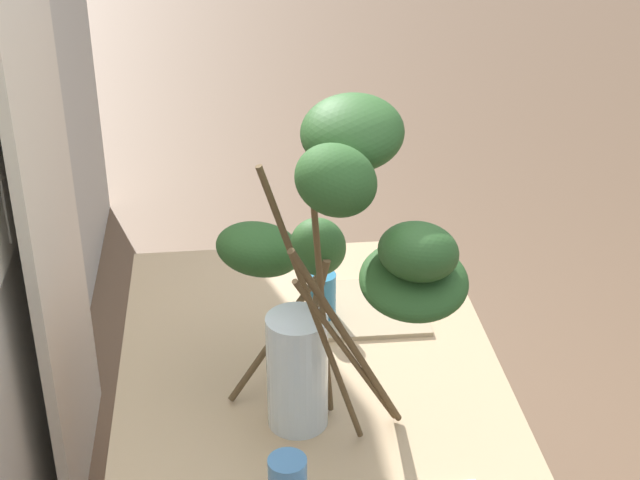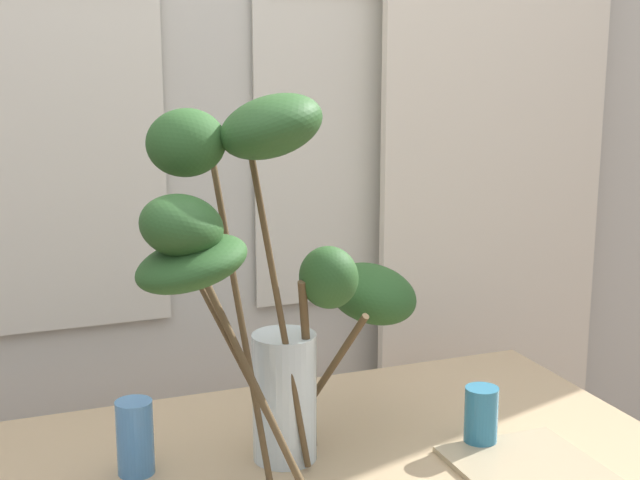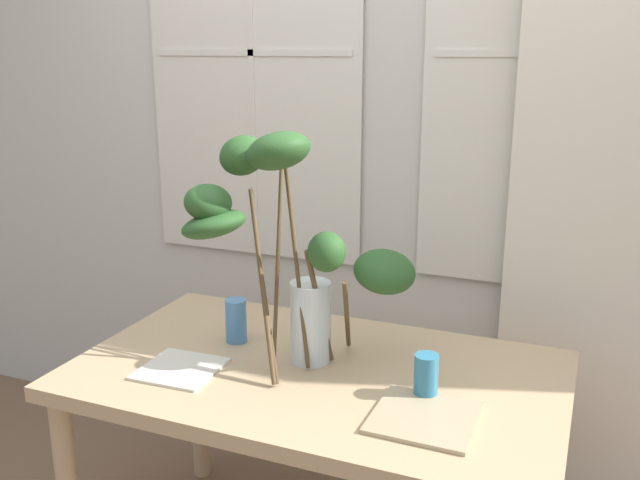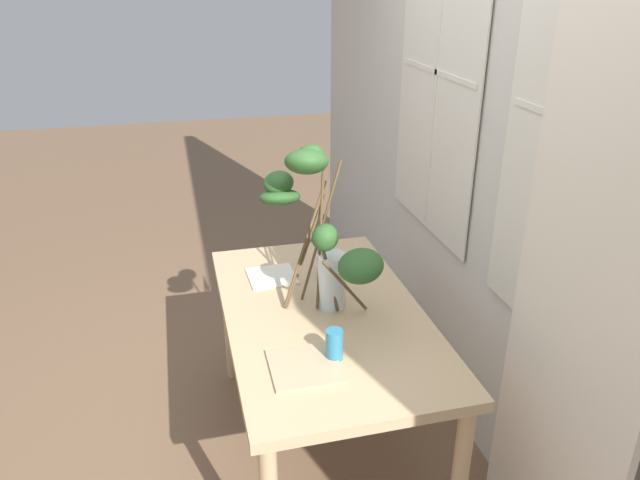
{
  "view_description": "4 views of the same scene",
  "coord_description": "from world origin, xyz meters",
  "px_view_note": "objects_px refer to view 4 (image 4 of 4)",
  "views": [
    {
      "loc": [
        -1.58,
        0.16,
        1.98
      ],
      "look_at": [
        0.04,
        -0.01,
        1.11
      ],
      "focal_mm": 53.97,
      "sensor_mm": 36.0,
      "label": 1
    },
    {
      "loc": [
        -0.57,
        -1.51,
        1.53
      ],
      "look_at": [
        0.02,
        0.02,
        1.17
      ],
      "focal_mm": 52.09,
      "sensor_mm": 36.0,
      "label": 2
    },
    {
      "loc": [
        0.72,
        -1.72,
        1.65
      ],
      "look_at": [
        -0.0,
        0.03,
        1.12
      ],
      "focal_mm": 39.0,
      "sensor_mm": 36.0,
      "label": 3
    },
    {
      "loc": [
        2.13,
        -0.55,
        2.08
      ],
      "look_at": [
        -0.04,
        -0.01,
        1.06
      ],
      "focal_mm": 33.59,
      "sensor_mm": 36.0,
      "label": 4
    }
  ],
  "objects_px": {
    "vase_with_branches": "(318,224)",
    "drinking_glass_blue_left": "(325,263)",
    "dining_table": "(324,329)",
    "plate_square_right": "(305,366)",
    "drinking_glass_blue_right": "(334,345)",
    "plate_square_left": "(272,276)"
  },
  "relations": [
    {
      "from": "dining_table",
      "to": "drinking_glass_blue_right",
      "type": "xyz_separation_m",
      "value": [
        0.34,
        -0.05,
        0.15
      ]
    },
    {
      "from": "vase_with_branches",
      "to": "plate_square_left",
      "type": "relative_size",
      "value": 3.29
    },
    {
      "from": "dining_table",
      "to": "plate_square_left",
      "type": "bearing_deg",
      "value": -155.86
    },
    {
      "from": "drinking_glass_blue_right",
      "to": "plate_square_left",
      "type": "distance_m",
      "value": 0.71
    },
    {
      "from": "drinking_glass_blue_right",
      "to": "vase_with_branches",
      "type": "bearing_deg",
      "value": 174.47
    },
    {
      "from": "vase_with_branches",
      "to": "drinking_glass_blue_right",
      "type": "relative_size",
      "value": 5.95
    },
    {
      "from": "plate_square_left",
      "to": "plate_square_right",
      "type": "xyz_separation_m",
      "value": [
        0.73,
        -0.0,
        0.0
      ]
    },
    {
      "from": "dining_table",
      "to": "vase_with_branches",
      "type": "bearing_deg",
      "value": -173.78
    },
    {
      "from": "vase_with_branches",
      "to": "dining_table",
      "type": "bearing_deg",
      "value": 6.22
    },
    {
      "from": "vase_with_branches",
      "to": "plate_square_right",
      "type": "height_order",
      "value": "vase_with_branches"
    },
    {
      "from": "drinking_glass_blue_right",
      "to": "plate_square_left",
      "type": "height_order",
      "value": "drinking_glass_blue_right"
    },
    {
      "from": "vase_with_branches",
      "to": "drinking_glass_blue_left",
      "type": "relative_size",
      "value": 5.14
    },
    {
      "from": "dining_table",
      "to": "drinking_glass_blue_right",
      "type": "bearing_deg",
      "value": -7.9
    },
    {
      "from": "plate_square_left",
      "to": "plate_square_right",
      "type": "bearing_deg",
      "value": -0.22
    },
    {
      "from": "drinking_glass_blue_right",
      "to": "plate_square_right",
      "type": "height_order",
      "value": "drinking_glass_blue_right"
    },
    {
      "from": "drinking_glass_blue_left",
      "to": "plate_square_right",
      "type": "distance_m",
      "value": 0.73
    },
    {
      "from": "dining_table",
      "to": "vase_with_branches",
      "type": "height_order",
      "value": "vase_with_branches"
    },
    {
      "from": "vase_with_branches",
      "to": "drinking_glass_blue_right",
      "type": "xyz_separation_m",
      "value": [
        0.4,
        -0.04,
        -0.32
      ]
    },
    {
      "from": "dining_table",
      "to": "plate_square_right",
      "type": "relative_size",
      "value": 5.5
    },
    {
      "from": "dining_table",
      "to": "drinking_glass_blue_right",
      "type": "distance_m",
      "value": 0.37
    },
    {
      "from": "drinking_glass_blue_right",
      "to": "plate_square_right",
      "type": "xyz_separation_m",
      "value": [
        0.03,
        -0.12,
        -0.05
      ]
    },
    {
      "from": "dining_table",
      "to": "plate_square_right",
      "type": "distance_m",
      "value": 0.41
    }
  ]
}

